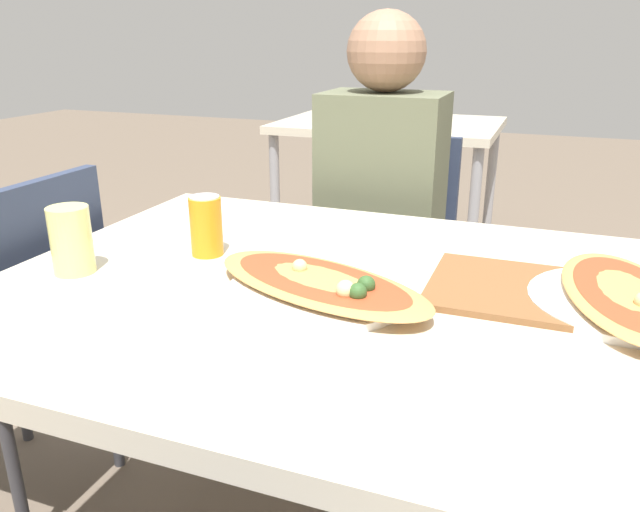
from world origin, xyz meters
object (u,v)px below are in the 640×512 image
(dining_table, at_px, (317,316))
(person_seated, at_px, (380,197))
(drink_glass, at_px, (71,240))
(pizza_main, at_px, (321,285))
(soda_can, at_px, (206,226))
(chair_far_seated, at_px, (387,259))
(pizza_second, at_px, (625,298))
(chair_side_left, at_px, (20,331))

(dining_table, bearing_deg, person_seated, 96.11)
(drink_glass, bearing_deg, pizza_main, 7.56)
(person_seated, relative_size, soda_can, 9.89)
(dining_table, distance_m, chair_far_seated, 0.85)
(soda_can, distance_m, pizza_second, 0.79)
(pizza_main, height_order, drink_glass, drink_glass)
(chair_far_seated, relative_size, pizza_second, 1.99)
(soda_can, bearing_deg, chair_side_left, -174.84)
(pizza_main, bearing_deg, drink_glass, -172.44)
(chair_far_seated, distance_m, soda_can, 0.84)
(chair_side_left, distance_m, pizza_main, 0.86)
(chair_far_seated, height_order, person_seated, person_seated)
(dining_table, height_order, drink_glass, drink_glass)
(chair_side_left, bearing_deg, pizza_main, -94.88)
(person_seated, bearing_deg, soda_can, 73.43)
(chair_side_left, height_order, person_seated, person_seated)
(chair_far_seated, relative_size, person_seated, 0.71)
(chair_far_seated, distance_m, drink_glass, 1.06)
(dining_table, xyz_separation_m, pizza_main, (0.03, -0.05, 0.09))
(chair_side_left, relative_size, soda_can, 6.98)
(dining_table, distance_m, chair_side_left, 0.81)
(pizza_main, relative_size, drink_glass, 3.77)
(chair_far_seated, bearing_deg, soda_can, 75.79)
(chair_side_left, height_order, soda_can, chair_side_left)
(person_seated, distance_m, pizza_second, 0.87)
(dining_table, distance_m, pizza_main, 0.10)
(chair_far_seated, xyz_separation_m, pizza_second, (0.60, -0.74, 0.27))
(chair_side_left, relative_size, pizza_main, 1.78)
(person_seated, xyz_separation_m, soda_can, (-0.19, -0.65, 0.08))
(dining_table, distance_m, pizza_second, 0.54)
(chair_far_seated, height_order, drink_glass, chair_far_seated)
(drink_glass, bearing_deg, soda_can, 43.83)
(pizza_main, bearing_deg, dining_table, 118.95)
(soda_can, bearing_deg, pizza_second, 1.19)
(pizza_second, bearing_deg, person_seated, 133.58)
(pizza_main, bearing_deg, chair_side_left, 175.12)
(soda_can, bearing_deg, pizza_main, -21.36)
(soda_can, height_order, pizza_second, soda_can)
(chair_side_left, height_order, drink_glass, chair_side_left)
(dining_table, bearing_deg, pizza_second, 9.07)
(dining_table, height_order, chair_side_left, chair_side_left)
(soda_can, relative_size, pizza_second, 0.28)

